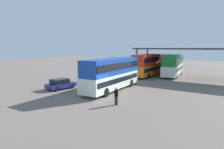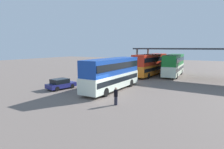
{
  "view_description": "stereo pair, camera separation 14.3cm",
  "coord_description": "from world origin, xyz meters",
  "px_view_note": "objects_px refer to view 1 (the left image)",
  "views": [
    {
      "loc": [
        11.39,
        -16.64,
        5.4
      ],
      "look_at": [
        -0.76,
        3.86,
        2.0
      ],
      "focal_mm": 30.53,
      "sensor_mm": 36.0,
      "label": 1
    },
    {
      "loc": [
        11.52,
        -16.57,
        5.4
      ],
      "look_at": [
        -0.76,
        3.86,
        2.0
      ],
      "focal_mm": 30.53,
      "sensor_mm": 36.0,
      "label": 2
    }
  ],
  "objects_px": {
    "parked_hatchback": "(61,84)",
    "double_decker_mid_row": "(173,64)",
    "double_decker_main": "(112,73)",
    "double_decker_near_canopy": "(150,64)",
    "pedestrian_waiting": "(116,96)"
  },
  "relations": [
    {
      "from": "double_decker_main",
      "to": "double_decker_near_canopy",
      "type": "distance_m",
      "value": 14.56
    },
    {
      "from": "parked_hatchback",
      "to": "double_decker_mid_row",
      "type": "relative_size",
      "value": 0.39
    },
    {
      "from": "double_decker_near_canopy",
      "to": "pedestrian_waiting",
      "type": "relative_size",
      "value": 6.74
    },
    {
      "from": "double_decker_mid_row",
      "to": "double_decker_near_canopy",
      "type": "bearing_deg",
      "value": 110.93
    },
    {
      "from": "double_decker_near_canopy",
      "to": "double_decker_mid_row",
      "type": "bearing_deg",
      "value": -61.88
    },
    {
      "from": "double_decker_main",
      "to": "pedestrian_waiting",
      "type": "distance_m",
      "value": 6.55
    },
    {
      "from": "parked_hatchback",
      "to": "pedestrian_waiting",
      "type": "bearing_deg",
      "value": -93.57
    },
    {
      "from": "double_decker_main",
      "to": "pedestrian_waiting",
      "type": "height_order",
      "value": "double_decker_main"
    },
    {
      "from": "double_decker_near_canopy",
      "to": "double_decker_main",
      "type": "bearing_deg",
      "value": -176.18
    },
    {
      "from": "double_decker_near_canopy",
      "to": "double_decker_mid_row",
      "type": "xyz_separation_m",
      "value": [
        3.93,
        1.82,
        -0.04
      ]
    },
    {
      "from": "parked_hatchback",
      "to": "double_decker_near_canopy",
      "type": "xyz_separation_m",
      "value": [
        5.93,
        17.47,
        1.59
      ]
    },
    {
      "from": "double_decker_main",
      "to": "double_decker_near_canopy",
      "type": "bearing_deg",
      "value": 0.88
    },
    {
      "from": "parked_hatchback",
      "to": "double_decker_mid_row",
      "type": "distance_m",
      "value": 21.73
    },
    {
      "from": "double_decker_main",
      "to": "double_decker_near_canopy",
      "type": "relative_size",
      "value": 0.91
    },
    {
      "from": "double_decker_main",
      "to": "pedestrian_waiting",
      "type": "xyz_separation_m",
      "value": [
        3.6,
        -5.29,
        -1.37
      ]
    }
  ]
}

